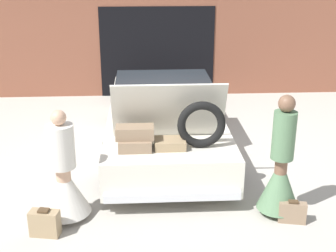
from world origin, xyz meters
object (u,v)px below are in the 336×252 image
Objects in this scene: person_left at (64,181)px; person_right at (280,173)px; suitcase_beside_right_person at (292,212)px; car at (164,118)px; suitcase_beside_left_person at (45,223)px.

person_right is (2.92, -0.07, 0.07)m from person_left.
suitcase_beside_right_person is at bearing -149.27° from person_right.
person_left reaches higher than suitcase_beside_right_person.
person_left is 0.90× the size of person_right.
person_right is (1.46, -2.44, 0.05)m from car.
person_right reaches higher than car.
car is at bearing 120.54° from suitcase_beside_right_person.
car reaches higher than person_left.
person_left reaches higher than suitcase_beside_left_person.
person_left is 0.61m from suitcase_beside_left_person.
person_right is 4.51× the size of suitcase_beside_right_person.
car is 3.29m from suitcase_beside_left_person.
suitcase_beside_left_person is at bearing -120.55° from car.
car reaches higher than suitcase_beside_left_person.
person_right is at bearing -59.15° from car.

